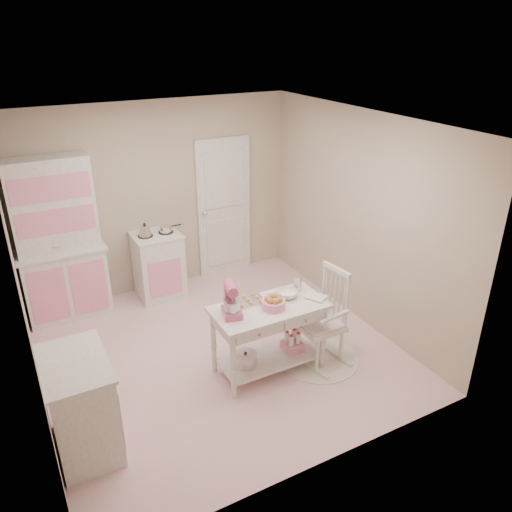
{
  "coord_description": "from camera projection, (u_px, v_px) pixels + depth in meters",
  "views": [
    {
      "loc": [
        -1.88,
        -4.42,
        3.45
      ],
      "look_at": [
        0.45,
        -0.05,
        1.14
      ],
      "focal_mm": 35.0,
      "sensor_mm": 36.0,
      "label": 1
    }
  ],
  "objects": [
    {
      "name": "rocking_chair",
      "position": [
        320.0,
        317.0,
        5.43
      ],
      "size": [
        0.58,
        0.78,
        1.1
      ],
      "primitive_type": "cube",
      "rotation": [
        0.0,
        0.0,
        0.14
      ],
      "color": "white",
      "rests_on": "ground"
    },
    {
      "name": "base_cabinet",
      "position": [
        81.0,
        406.0,
        4.3
      ],
      "size": [
        0.54,
        0.84,
        0.92
      ],
      "primitive_type": "cube",
      "color": "white",
      "rests_on": "ground"
    },
    {
      "name": "room_shell",
      "position": [
        215.0,
        218.0,
        5.09
      ],
      "size": [
        3.84,
        3.84,
        2.62
      ],
      "color": "pink",
      "rests_on": "ground"
    },
    {
      "name": "recipe_book",
      "position": [
        312.0,
        300.0,
        5.25
      ],
      "size": [
        0.25,
        0.27,
        0.02
      ],
      "primitive_type": "imported",
      "rotation": [
        0.0,
        0.0,
        0.51
      ],
      "color": "white",
      "rests_on": "work_table"
    },
    {
      "name": "cookie_tray",
      "position": [
        248.0,
        301.0,
        5.23
      ],
      "size": [
        0.34,
        0.24,
        0.02
      ],
      "primitive_type": "cube",
      "color": "silver",
      "rests_on": "work_table"
    },
    {
      "name": "bread_basket",
      "position": [
        273.0,
        304.0,
        5.11
      ],
      "size": [
        0.25,
        0.25,
        0.09
      ],
      "primitive_type": "cylinder",
      "color": "pink",
      "rests_on": "work_table"
    },
    {
      "name": "stand_mixer",
      "position": [
        232.0,
        301.0,
        4.92
      ],
      "size": [
        0.26,
        0.32,
        0.34
      ],
      "primitive_type": "cube",
      "rotation": [
        0.0,
        0.0,
        -0.24
      ],
      "color": "#CA5581",
      "rests_on": "work_table"
    },
    {
      "name": "mixing_bowl",
      "position": [
        287.0,
        294.0,
        5.32
      ],
      "size": [
        0.23,
        0.23,
        0.07
      ],
      "primitive_type": "imported",
      "color": "white",
      "rests_on": "work_table"
    },
    {
      "name": "metal_pitcher",
      "position": [
        297.0,
        283.0,
        5.44
      ],
      "size": [
        0.1,
        0.1,
        0.17
      ],
      "primitive_type": "cylinder",
      "color": "silver",
      "rests_on": "work_table"
    },
    {
      "name": "lace_rug",
      "position": [
        318.0,
        358.0,
        5.66
      ],
      "size": [
        0.92,
        0.92,
        0.01
      ],
      "primitive_type": "cylinder",
      "color": "white",
      "rests_on": "ground"
    },
    {
      "name": "stove",
      "position": [
        159.0,
        265.0,
        6.81
      ],
      "size": [
        0.62,
        0.57,
        0.92
      ],
      "primitive_type": "cube",
      "color": "white",
      "rests_on": "ground"
    },
    {
      "name": "hutch",
      "position": [
        59.0,
        241.0,
        6.09
      ],
      "size": [
        1.06,
        0.5,
        2.08
      ],
      "primitive_type": "cube",
      "color": "white",
      "rests_on": "ground"
    },
    {
      "name": "door",
      "position": [
        224.0,
        208.0,
        7.26
      ],
      "size": [
        0.82,
        0.05,
        2.04
      ],
      "primitive_type": "cube",
      "color": "white",
      "rests_on": "ground"
    },
    {
      "name": "work_table",
      "position": [
        269.0,
        338.0,
        5.33
      ],
      "size": [
        1.2,
        0.6,
        0.8
      ],
      "primitive_type": "cube",
      "color": "white",
      "rests_on": "ground"
    }
  ]
}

